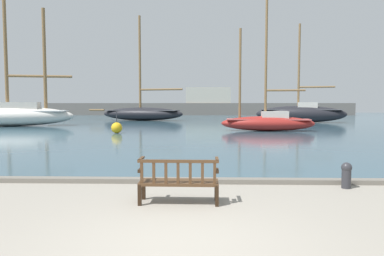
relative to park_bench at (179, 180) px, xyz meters
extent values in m
plane|color=gray|center=(0.10, -2.03, -0.47)|extent=(160.00, 160.00, 0.00)
cube|color=#385666|center=(0.10, 41.97, -0.43)|extent=(100.00, 80.00, 0.08)
cube|color=slate|center=(0.10, 1.82, -0.41)|extent=(40.00, 0.30, 0.12)
cube|color=black|center=(-0.76, 0.27, -0.26)|extent=(0.07, 0.07, 0.42)
cube|color=black|center=(0.77, 0.25, -0.26)|extent=(0.07, 0.07, 0.42)
cube|color=black|center=(-0.77, -0.18, -0.26)|extent=(0.07, 0.07, 0.42)
cube|color=black|center=(0.76, -0.20, -0.26)|extent=(0.07, 0.07, 0.42)
cube|color=#4C331E|center=(0.00, 0.04, -0.05)|extent=(1.61, 0.54, 0.06)
cube|color=#4C331E|center=(0.00, -0.18, 0.42)|extent=(1.60, 0.07, 0.06)
cube|color=#4C331E|center=(-0.72, -0.18, 0.19)|extent=(0.06, 0.04, 0.41)
cube|color=#4C331E|center=(-0.48, -0.18, 0.19)|extent=(0.06, 0.04, 0.41)
cube|color=#4C331E|center=(-0.24, -0.18, 0.19)|extent=(0.06, 0.04, 0.41)
cube|color=#4C331E|center=(0.00, -0.18, 0.19)|extent=(0.06, 0.04, 0.41)
cube|color=#4C331E|center=(0.24, -0.19, 0.19)|extent=(0.06, 0.04, 0.41)
cube|color=#4C331E|center=(0.48, -0.19, 0.19)|extent=(0.06, 0.04, 0.41)
cube|color=#4C331E|center=(0.72, -0.19, 0.19)|extent=(0.06, 0.04, 0.41)
cube|color=black|center=(-0.77, -0.04, 0.22)|extent=(0.06, 0.30, 0.06)
cube|color=#4C331E|center=(-0.77, 0.05, 0.43)|extent=(0.07, 0.47, 0.04)
cube|color=black|center=(0.77, -0.06, 0.22)|extent=(0.06, 0.30, 0.06)
cube|color=#4C331E|center=(0.77, 0.03, 0.43)|extent=(0.07, 0.47, 0.04)
ellipsoid|color=black|center=(-6.92, 35.75, 0.43)|extent=(10.91, 5.13, 1.63)
cube|color=#4C4C51|center=(-6.92, 35.75, 0.88)|extent=(9.52, 4.14, 0.08)
cylinder|color=brown|center=(-7.17, 35.80, 6.72)|extent=(0.29, 0.29, 11.60)
cylinder|color=brown|center=(-4.50, 35.21, 3.45)|extent=(5.40, 1.42, 0.23)
cylinder|color=brown|center=(-13.07, 37.12, 0.90)|extent=(2.09, 0.68, 0.23)
ellipsoid|color=maroon|center=(5.36, 18.58, 0.16)|extent=(6.97, 2.34, 1.10)
cube|color=#C6514C|center=(5.36, 18.58, 0.47)|extent=(6.11, 1.83, 0.08)
cube|color=beige|center=(5.87, 18.53, 0.79)|extent=(1.98, 1.14, 0.57)
cylinder|color=brown|center=(5.19, 18.59, 5.11)|extent=(0.18, 0.18, 9.21)
cylinder|color=brown|center=(6.61, 18.47, 2.60)|extent=(2.84, 0.37, 0.14)
cylinder|color=brown|center=(3.32, 18.74, 3.83)|extent=(0.18, 0.18, 6.65)
ellipsoid|color=silver|center=(-16.85, 23.81, 0.50)|extent=(11.31, 5.15, 1.78)
cube|color=white|center=(-16.85, 23.81, 0.99)|extent=(9.87, 4.15, 0.08)
cube|color=beige|center=(-16.04, 23.98, 1.41)|extent=(3.47, 2.27, 0.76)
cylinder|color=brown|center=(-17.11, 23.75, 7.83)|extent=(0.30, 0.30, 13.60)
cylinder|color=brown|center=(-14.35, 24.32, 4.16)|extent=(5.58, 1.38, 0.24)
cylinder|color=brown|center=(-13.90, 24.42, 5.67)|extent=(0.30, 0.30, 9.28)
ellipsoid|color=black|center=(11.40, 31.26, 0.53)|extent=(9.90, 4.51, 1.84)
cube|color=#4C4C51|center=(11.40, 31.26, 1.03)|extent=(8.64, 3.67, 0.08)
cube|color=beige|center=(12.10, 31.09, 1.45)|extent=(2.29, 1.73, 0.76)
cylinder|color=brown|center=(11.17, 31.31, 5.72)|extent=(0.23, 0.23, 9.30)
cylinder|color=brown|center=(13.00, 30.88, 3.49)|extent=(3.70, 1.06, 0.19)
cylinder|color=#2D2D33|center=(3.93, 1.36, -0.22)|extent=(0.22, 0.22, 0.50)
sphere|color=#2D2D33|center=(3.93, 1.36, 0.03)|extent=(0.25, 0.25, 0.25)
sphere|color=gold|center=(-5.31, 16.26, -0.02)|extent=(0.74, 0.74, 0.74)
cylinder|color=#2D2D33|center=(-5.31, 16.26, 0.70)|extent=(0.06, 0.06, 0.70)
cube|color=#66605B|center=(0.10, 58.65, 0.72)|extent=(57.97, 2.40, 2.38)
cube|color=#B7B2A3|center=(1.77, 58.65, 3.41)|extent=(8.45, 2.00, 3.01)
camera|label=1|loc=(0.45, -6.82, 1.52)|focal=32.00mm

